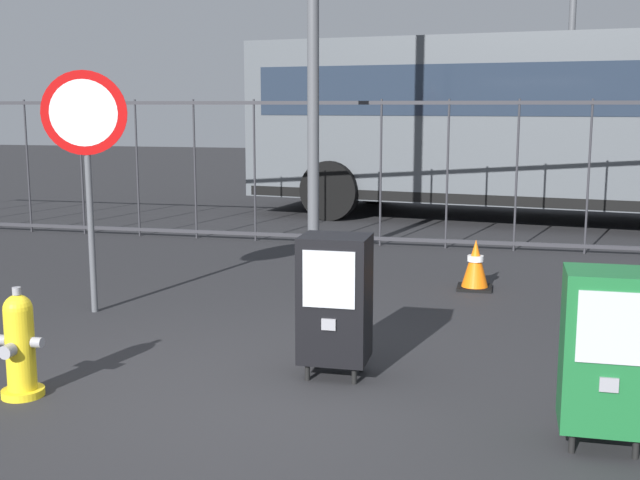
% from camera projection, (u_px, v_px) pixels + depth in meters
% --- Properties ---
extents(ground_plane, '(60.00, 60.00, 0.00)m').
position_uv_depth(ground_plane, '(233.00, 405.00, 5.17)').
color(ground_plane, '#262628').
extents(fire_hydrant, '(0.33, 0.31, 0.75)m').
position_uv_depth(fire_hydrant, '(20.00, 346.00, 5.27)').
color(fire_hydrant, yellow).
rests_on(fire_hydrant, ground_plane).
extents(newspaper_box_primary, '(0.48, 0.42, 1.02)m').
position_uv_depth(newspaper_box_primary, '(606.00, 349.00, 4.46)').
color(newspaper_box_primary, black).
rests_on(newspaper_box_primary, ground_plane).
extents(newspaper_box_secondary, '(0.48, 0.42, 1.02)m').
position_uv_depth(newspaper_box_secondary, '(335.00, 298.00, 5.64)').
color(newspaper_box_secondary, black).
rests_on(newspaper_box_secondary, ground_plane).
extents(stop_sign, '(0.71, 0.31, 2.23)m').
position_uv_depth(stop_sign, '(86.00, 141.00, 7.23)').
color(stop_sign, '#4C4F54').
rests_on(stop_sign, ground_plane).
extents(traffic_cone, '(0.36, 0.36, 0.53)m').
position_uv_depth(traffic_cone, '(475.00, 265.00, 8.39)').
color(traffic_cone, black).
rests_on(traffic_cone, ground_plane).
extents(fence_barrier, '(18.03, 0.04, 2.00)m').
position_uv_depth(fence_barrier, '(381.00, 172.00, 10.87)').
color(fence_barrier, '#2D2D33').
rests_on(fence_barrier, ground_plane).
extents(bus_near, '(10.75, 3.98, 3.00)m').
position_uv_depth(bus_near, '(567.00, 118.00, 13.05)').
color(bus_near, '#4C5156').
rests_on(bus_near, ground_plane).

